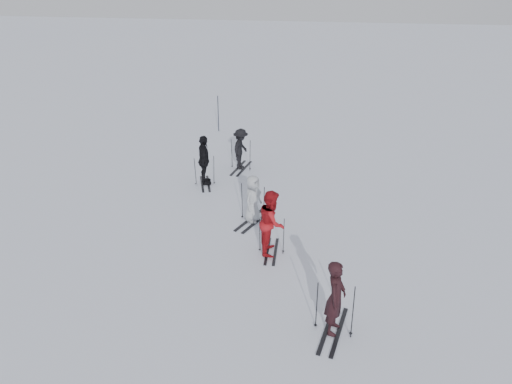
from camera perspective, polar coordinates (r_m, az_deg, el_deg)
ground at (r=15.58m, az=-0.61°, el=-4.87°), size 120.00×120.00×0.00m
skier_near_dark at (r=11.48m, az=9.06°, el=-11.94°), size 0.55×0.73×1.83m
skier_red at (r=14.23m, az=1.83°, el=-3.54°), size 0.78×0.97×1.92m
skier_grey at (r=15.98m, az=-0.36°, el=-0.86°), size 0.74×0.90×1.57m
skier_uphill_left at (r=18.74m, az=-5.95°, el=3.55°), size 0.79×1.20×1.90m
skier_uphill_far at (r=20.16m, az=-1.75°, el=4.87°), size 0.77×1.15×1.66m
skis_near_dark at (r=11.63m, az=8.98°, el=-12.91°), size 1.98×1.28×1.34m
skis_red at (r=14.42m, az=1.80°, el=-4.93°), size 1.59×0.90×1.13m
skis_grey at (r=16.04m, az=-0.36°, el=-1.24°), size 2.06×1.57×1.34m
skis_uphill_left at (r=18.88m, az=-5.90°, el=2.49°), size 1.75×1.28×1.14m
skis_uphill_far at (r=20.22m, az=-1.74°, el=4.38°), size 1.89×1.19×1.29m
piste_marker at (r=24.94m, az=-4.34°, el=8.91°), size 0.04×0.04×1.77m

